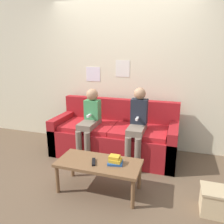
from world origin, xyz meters
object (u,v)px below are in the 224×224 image
coffee_table (99,165)px  person_left (90,119)px  couch (115,137)px  person_right (137,122)px  storage_box (223,203)px  tv_remote (94,162)px

coffee_table → person_left: 0.99m
couch → person_right: (0.41, -0.19, 0.35)m
person_left → person_right: 0.76m
storage_box → tv_remote: bearing=-178.5°
tv_remote → storage_box: (1.42, 0.04, -0.25)m
couch → storage_box: couch is taller
person_left → tv_remote: size_ratio=6.34×
couch → storage_box: (1.49, -1.01, -0.16)m
person_left → storage_box: person_left is taller
coffee_table → tv_remote: size_ratio=5.81×
person_right → storage_box: bearing=-37.3°
person_left → storage_box: (1.84, -0.82, -0.49)m
person_left → person_right: size_ratio=0.95×
tv_remote → storage_box: size_ratio=0.38×
coffee_table → storage_box: size_ratio=2.22×
tv_remote → storage_box: 1.45m
coffee_table → tv_remote: tv_remote is taller
couch → coffee_table: size_ratio=1.98×
storage_box → person_left: bearing=156.0°
couch → tv_remote: 1.06m
coffee_table → person_right: (0.29, 0.83, 0.31)m
person_left → storage_box: size_ratio=2.42×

